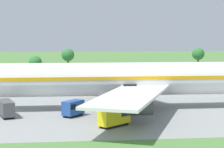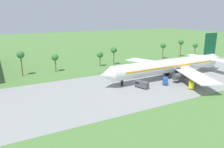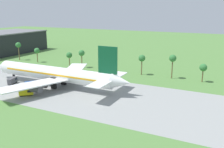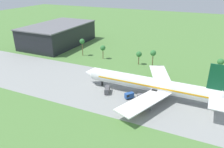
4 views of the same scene
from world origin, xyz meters
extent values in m
plane|color=#517F3D|center=(0.00, 0.00, 0.00)|extent=(600.00, 600.00, 0.00)
cube|color=gray|center=(0.00, 0.00, 0.01)|extent=(320.00, 44.00, 0.02)
cylinder|color=white|center=(19.53, 2.08, 5.82)|extent=(59.66, 6.43, 6.43)
cone|color=white|center=(-12.88, 2.08, 5.82)|extent=(5.14, 6.30, 6.30)
cone|color=white|center=(53.37, 2.08, 6.31)|extent=(8.03, 6.11, 6.11)
cube|color=#EFA314|center=(19.53, 2.08, 6.31)|extent=(50.71, 6.56, 0.64)
cube|color=#0F4C2D|center=(47.43, 2.08, 14.50)|extent=(8.35, 0.50, 10.93)
cube|color=white|center=(47.75, 2.08, 6.79)|extent=(5.78, 25.71, 0.30)
cube|color=white|center=(21.17, -11.87, 4.70)|extent=(18.20, 29.01, 0.44)
cube|color=white|center=(21.17, 16.03, 4.70)|extent=(18.20, 29.01, 0.44)
cylinder|color=#4C4C51|center=(19.06, -5.63, 2.85)|extent=(5.78, 2.89, 2.89)
cylinder|color=#4C4C51|center=(21.66, -12.06, 2.85)|extent=(5.78, 2.89, 2.89)
cylinder|color=#4C4C51|center=(19.06, 9.79, 2.85)|extent=(5.78, 2.89, 2.89)
cylinder|color=#4C4C51|center=(21.66, 16.22, 2.85)|extent=(5.78, 2.89, 2.89)
cube|color=black|center=(-5.53, 2.08, 2.59)|extent=(0.70, 0.90, 5.18)
cube|color=black|center=(22.51, -1.46, 2.59)|extent=(2.40, 1.20, 5.18)
cube|color=black|center=(22.51, 5.61, 2.59)|extent=(2.40, 1.20, 5.18)
cube|color=black|center=(0.21, -3.97, 0.20)|extent=(3.29, 5.36, 0.40)
cube|color=#4C4C51|center=(0.21, -3.97, 1.64)|extent=(3.76, 6.26, 2.48)
cube|color=black|center=(-0.30, -2.42, 2.02)|extent=(2.59, 2.61, 0.90)
cube|color=black|center=(18.22, -13.48, 0.20)|extent=(4.77, 4.44, 0.40)
cube|color=yellow|center=(18.22, -13.48, 1.64)|extent=(5.54, 5.13, 2.47)
cube|color=black|center=(19.39, -12.49, 2.01)|extent=(2.81, 2.82, 0.90)
cube|color=black|center=(11.89, -4.85, 0.20)|extent=(3.59, 3.83, 0.40)
cube|color=#234C99|center=(11.89, -4.85, 1.62)|extent=(4.13, 4.43, 2.43)
cube|color=black|center=(11.18, -5.72, 1.98)|extent=(2.49, 2.40, 0.90)
cylinder|color=brown|center=(48.66, 38.86, 4.21)|extent=(0.56, 0.56, 8.42)
sphere|color=#337538|center=(48.66, 38.86, 9.02)|extent=(3.60, 3.60, 3.60)
cylinder|color=brown|center=(64.83, 38.86, 4.89)|extent=(0.56, 0.56, 9.79)
sphere|color=#337538|center=(64.83, 38.86, 10.39)|extent=(3.60, 3.60, 3.60)
cylinder|color=brown|center=(1.89, 38.86, 3.14)|extent=(0.56, 0.56, 6.28)
sphere|color=#337538|center=(1.89, 38.86, 6.88)|extent=(3.60, 3.60, 3.60)
cylinder|color=brown|center=(-23.81, 38.86, 3.57)|extent=(0.56, 0.56, 7.15)
sphere|color=#337538|center=(-23.81, 38.86, 7.75)|extent=(3.60, 3.60, 3.60)
cylinder|color=brown|center=(-40.13, 38.86, 4.93)|extent=(0.56, 0.56, 9.86)
sphere|color=#337538|center=(-40.13, 38.86, 10.46)|extent=(3.60, 3.60, 3.60)
cylinder|color=brown|center=(10.93, 38.86, 4.15)|extent=(0.56, 0.56, 8.30)
sphere|color=#337538|center=(10.93, 38.86, 8.90)|extent=(3.60, 3.60, 3.60)
cylinder|color=brown|center=(79.54, 38.86, 3.29)|extent=(0.56, 0.56, 6.57)
sphere|color=#337538|center=(79.54, 38.86, 7.17)|extent=(3.60, 3.60, 3.60)
camera|label=1|loc=(11.30, -75.65, 14.14)|focal=65.00mm
camera|label=2|loc=(-50.86, -72.47, 29.00)|focal=35.00mm
camera|label=3|loc=(92.03, -83.69, 34.02)|focal=40.00mm
camera|label=4|loc=(41.48, -87.93, 50.84)|focal=35.00mm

